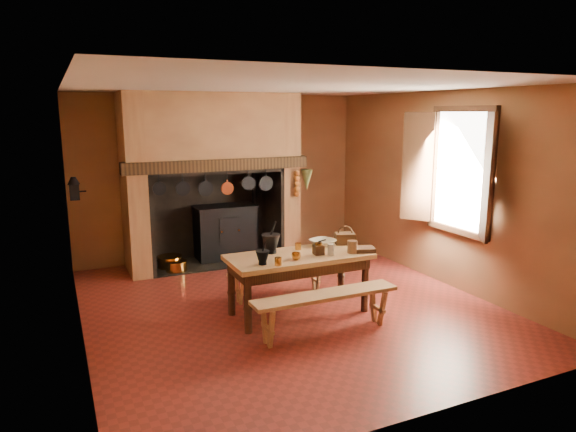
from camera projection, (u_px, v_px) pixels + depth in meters
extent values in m
plane|color=maroon|center=(287.00, 305.00, 6.75)|extent=(5.50, 5.50, 0.00)
plane|color=silver|center=(287.00, 86.00, 6.19)|extent=(5.50, 5.50, 0.00)
cube|color=#96653C|center=(221.00, 176.00, 8.92)|extent=(5.00, 0.02, 2.80)
cube|color=#96653C|center=(73.00, 217.00, 5.45)|extent=(0.02, 5.50, 2.80)
cube|color=#96653C|center=(442.00, 188.00, 7.50)|extent=(0.02, 5.50, 2.80)
cube|color=#96653C|center=(433.00, 254.00, 4.02)|extent=(5.00, 0.02, 2.80)
cube|color=#96653C|center=(133.00, 185.00, 7.88)|extent=(0.30, 0.90, 2.80)
cube|color=#96653C|center=(282.00, 176.00, 8.91)|extent=(0.30, 0.90, 2.80)
cube|color=#96653C|center=(211.00, 131.00, 8.24)|extent=(2.20, 0.90, 1.20)
cube|color=black|center=(219.00, 165.00, 7.98)|extent=(2.95, 0.22, 0.18)
cube|color=black|center=(206.00, 212.00, 8.89)|extent=(2.20, 0.06, 1.60)
cube|color=black|center=(214.00, 262.00, 8.67)|extent=(2.20, 0.90, 0.02)
cube|color=black|center=(225.00, 233.00, 8.82)|extent=(1.00, 0.50, 0.90)
cube|color=black|center=(225.00, 207.00, 8.71)|extent=(1.04, 0.54, 0.04)
cube|color=black|center=(230.00, 231.00, 8.57)|extent=(0.35, 0.02, 0.45)
cylinder|color=black|center=(254.00, 185.00, 8.89)|extent=(0.10, 0.10, 0.70)
cylinder|color=#B7792A|center=(222.00, 232.00, 8.49)|extent=(0.03, 0.03, 0.03)
cylinder|color=#B7792A|center=(239.00, 230.00, 8.61)|extent=(0.03, 0.03, 0.03)
cylinder|color=#B7792A|center=(170.00, 262.00, 8.35)|extent=(0.40, 0.40, 0.20)
cylinder|color=#B7792A|center=(176.00, 266.00, 8.15)|extent=(0.34, 0.34, 0.18)
cube|color=black|center=(156.00, 263.00, 8.36)|extent=(0.18, 0.18, 0.16)
cone|color=#58632F|center=(307.00, 180.00, 8.55)|extent=(0.20, 0.20, 0.35)
cube|color=white|center=(462.00, 171.00, 7.07)|extent=(0.02, 1.00, 1.60)
cube|color=#382012|center=(465.00, 109.00, 6.89)|extent=(0.08, 1.16, 0.08)
cube|color=#382012|center=(457.00, 230.00, 7.23)|extent=(0.08, 1.16, 0.08)
cube|color=#382012|center=(488.00, 177.00, 6.37)|extent=(0.29, 0.39, 1.60)
cube|color=#382012|center=(417.00, 167.00, 7.58)|extent=(0.29, 0.39, 1.60)
cube|color=black|center=(74.00, 192.00, 6.85)|extent=(0.12, 0.12, 0.22)
cone|color=black|center=(73.00, 181.00, 6.82)|extent=(0.16, 0.16, 0.10)
cylinder|color=black|center=(82.00, 191.00, 6.89)|extent=(0.12, 0.02, 0.02)
cube|color=tan|center=(299.00, 257.00, 6.35)|extent=(1.77, 0.79, 0.06)
cube|color=#382012|center=(299.00, 264.00, 6.37)|extent=(1.65, 0.67, 0.14)
cylinder|color=#382012|center=(248.00, 304.00, 5.84)|extent=(0.09, 0.09, 0.71)
cylinder|color=#382012|center=(365.00, 285.00, 6.48)|extent=(0.09, 0.09, 0.71)
cylinder|color=#382012|center=(231.00, 288.00, 6.36)|extent=(0.09, 0.09, 0.71)
cylinder|color=#382012|center=(341.00, 272.00, 7.01)|extent=(0.09, 0.09, 0.71)
cube|color=tan|center=(326.00, 295.00, 5.78)|extent=(1.75, 0.31, 0.04)
cube|color=tan|center=(279.00, 271.00, 6.97)|extent=(1.41, 0.25, 0.04)
cylinder|color=black|center=(271.00, 251.00, 6.40)|extent=(0.14, 0.14, 0.04)
cone|color=black|center=(271.00, 242.00, 6.38)|extent=(0.24, 0.24, 0.20)
cylinder|color=black|center=(273.00, 229.00, 6.36)|extent=(0.09, 0.03, 0.19)
cylinder|color=black|center=(263.00, 263.00, 5.92)|extent=(0.10, 0.10, 0.03)
cone|color=black|center=(263.00, 256.00, 5.90)|extent=(0.16, 0.16, 0.13)
cylinder|color=black|center=(264.00, 247.00, 5.89)|extent=(0.07, 0.03, 0.13)
cube|color=#382012|center=(318.00, 250.00, 6.33)|extent=(0.13, 0.13, 0.12)
cylinder|color=#B7792A|center=(319.00, 244.00, 6.31)|extent=(0.09, 0.09, 0.03)
cylinder|color=black|center=(322.00, 241.00, 6.33)|extent=(0.10, 0.03, 0.03)
cylinder|color=#B7792A|center=(278.00, 261.00, 5.88)|extent=(0.10, 0.10, 0.09)
cylinder|color=#B7792A|center=(298.00, 246.00, 6.55)|extent=(0.08, 0.08, 0.09)
imported|color=beige|center=(323.00, 242.00, 6.76)|extent=(0.41, 0.41, 0.08)
cylinder|color=brown|center=(352.00, 247.00, 6.39)|extent=(0.14, 0.14, 0.16)
cylinder|color=beige|center=(331.00, 250.00, 6.29)|extent=(0.10, 0.10, 0.14)
cube|color=#522D18|center=(345.00, 238.00, 6.84)|extent=(0.31, 0.27, 0.15)
torus|color=#522D18|center=(345.00, 233.00, 6.82)|extent=(0.20, 0.09, 0.21)
cube|color=#382012|center=(362.00, 249.00, 6.47)|extent=(0.36, 0.30, 0.05)
imported|color=#B7792A|center=(296.00, 256.00, 6.10)|extent=(0.11, 0.11, 0.09)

